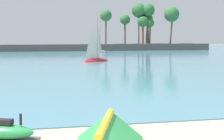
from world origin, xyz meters
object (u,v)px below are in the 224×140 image
Objects in this scene: sailboat_mid_bay at (95,57)px; sailboat_near_shore at (99,49)px; folded_kite at (105,132)px; watercraft_on_trailer at (3,133)px.

sailboat_near_shore is at bearing 78.59° from sailboat_mid_bay.
folded_kite is 44.07m from sailboat_mid_bay.
sailboat_near_shore is 27.17m from sailboat_mid_bay.
sailboat_near_shore reaches higher than folded_kite.
watercraft_on_trailer is 0.38× the size of sailboat_mid_bay.
sailboat_near_shore is 1.23× the size of sailboat_mid_bay.
folded_kite is at bearing -99.98° from sailboat_near_shore.
sailboat_near_shore is (12.34, 70.15, 0.06)m from folded_kite.
sailboat_mid_bay reaches higher than watercraft_on_trailer.
sailboat_mid_bay is at bearing 80.90° from folded_kite.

